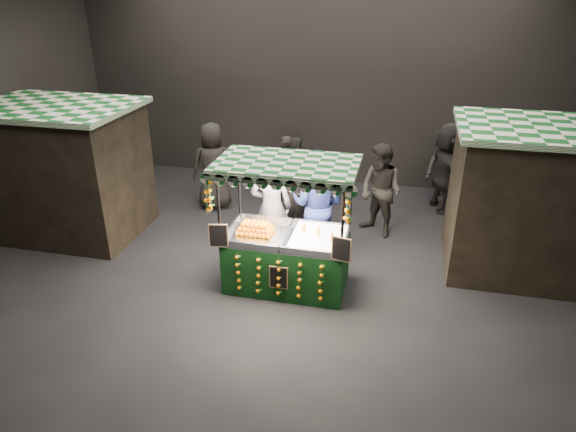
# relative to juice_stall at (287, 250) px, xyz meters

# --- Properties ---
(ground) EXTENTS (12.00, 12.00, 0.00)m
(ground) POSITION_rel_juice_stall_xyz_m (-0.37, 0.09, -0.69)
(ground) COLOR black
(ground) RESTS_ON ground
(market_hall) EXTENTS (12.10, 10.10, 5.05)m
(market_hall) POSITION_rel_juice_stall_xyz_m (-0.37, 0.09, 2.69)
(market_hall) COLOR black
(market_hall) RESTS_ON ground
(neighbour_stall_left) EXTENTS (3.00, 2.20, 2.60)m
(neighbour_stall_left) POSITION_rel_juice_stall_xyz_m (-4.77, 1.09, 0.62)
(neighbour_stall_left) COLOR black
(neighbour_stall_left) RESTS_ON ground
(neighbour_stall_right) EXTENTS (3.00, 2.20, 2.60)m
(neighbour_stall_right) POSITION_rel_juice_stall_xyz_m (4.03, 1.59, 0.62)
(neighbour_stall_right) COLOR black
(neighbour_stall_right) RESTS_ON ground
(juice_stall) EXTENTS (2.28, 1.34, 2.21)m
(juice_stall) POSITION_rel_juice_stall_xyz_m (0.00, 0.00, 0.00)
(juice_stall) COLOR black
(juice_stall) RESTS_ON ground
(vendor_grey) EXTENTS (0.84, 0.66, 2.01)m
(vendor_grey) POSITION_rel_juice_stall_xyz_m (-0.50, 0.91, 0.32)
(vendor_grey) COLOR slate
(vendor_grey) RESTS_ON ground
(vendor_blue) EXTENTS (1.12, 0.94, 2.07)m
(vendor_blue) POSITION_rel_juice_stall_xyz_m (0.30, 1.16, 0.35)
(vendor_blue) COLOR navy
(vendor_blue) RESTS_ON ground
(shopper_0) EXTENTS (0.73, 0.64, 1.68)m
(shopper_0) POSITION_rel_juice_stall_xyz_m (-0.29, 1.89, 0.15)
(shopper_0) COLOR #282321
(shopper_0) RESTS_ON ground
(shopper_1) EXTENTS (1.16, 1.12, 1.88)m
(shopper_1) POSITION_rel_juice_stall_xyz_m (1.35, 2.32, 0.25)
(shopper_1) COLOR #2B2823
(shopper_1) RESTS_ON ground
(shopper_2) EXTENTS (1.08, 0.49, 1.82)m
(shopper_2) POSITION_rel_juice_stall_xyz_m (-0.42, 2.62, 0.22)
(shopper_2) COLOR black
(shopper_2) RESTS_ON ground
(shopper_3) EXTENTS (1.34, 1.23, 1.81)m
(shopper_3) POSITION_rel_juice_stall_xyz_m (2.72, 4.49, 0.22)
(shopper_3) COLOR #292421
(shopper_3) RESTS_ON ground
(shopper_4) EXTENTS (1.10, 0.90, 1.94)m
(shopper_4) POSITION_rel_juice_stall_xyz_m (-2.34, 2.85, 0.28)
(shopper_4) COLOR black
(shopper_4) RESTS_ON ground
(shopper_5) EXTENTS (1.12, 1.88, 1.93)m
(shopper_5) POSITION_rel_juice_stall_xyz_m (2.65, 3.88, 0.28)
(shopper_5) COLOR black
(shopper_5) RESTS_ON ground
(shopper_6) EXTENTS (0.50, 0.63, 1.52)m
(shopper_6) POSITION_rel_juice_stall_xyz_m (-0.91, 3.63, 0.07)
(shopper_6) COLOR black
(shopper_6) RESTS_ON ground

